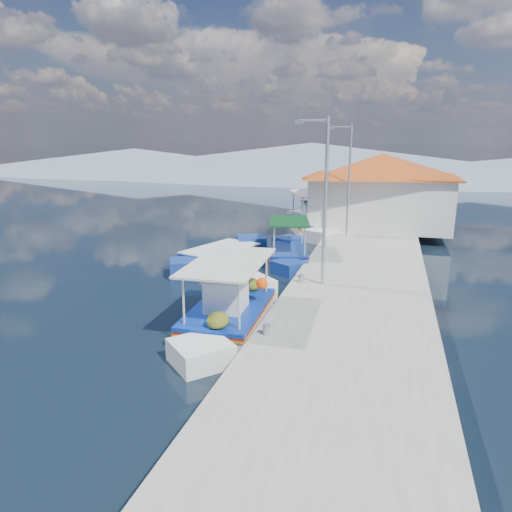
# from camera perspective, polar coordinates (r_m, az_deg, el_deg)

# --- Properties ---
(ground) EXTENTS (160.00, 160.00, 0.00)m
(ground) POSITION_cam_1_polar(r_m,az_deg,el_deg) (16.97, -8.56, -5.70)
(ground) COLOR black
(ground) RESTS_ON ground
(quay) EXTENTS (5.00, 44.00, 0.50)m
(quay) POSITION_cam_1_polar(r_m,az_deg,el_deg) (21.17, 13.20, -1.18)
(quay) COLOR #AFADA4
(quay) RESTS_ON ground
(bollards) EXTENTS (0.20, 17.20, 0.30)m
(bollards) POSITION_cam_1_polar(r_m,az_deg,el_deg) (20.55, 7.29, -0.22)
(bollards) COLOR #A5A8AD
(bollards) RESTS_ON quay
(main_caique) EXTENTS (2.28, 7.20, 2.37)m
(main_caique) POSITION_cam_1_polar(r_m,az_deg,el_deg) (14.65, -3.20, -6.92)
(main_caique) COLOR white
(main_caique) RESTS_ON ground
(caique_green_canopy) EXTENTS (2.64, 5.80, 2.23)m
(caique_green_canopy) POSITION_cam_1_polar(r_m,az_deg,el_deg) (22.34, 4.11, 0.19)
(caique_green_canopy) COLOR navy
(caique_green_canopy) RESTS_ON ground
(caique_blue_hull) EXTENTS (3.38, 6.35, 1.19)m
(caique_blue_hull) POSITION_cam_1_polar(r_m,az_deg,el_deg) (21.92, -4.34, -0.12)
(caique_blue_hull) COLOR navy
(caique_blue_hull) RESTS_ON ground
(caique_far) EXTENTS (4.12, 7.41, 2.77)m
(caique_far) POSITION_cam_1_polar(r_m,az_deg,el_deg) (29.50, 6.91, 3.92)
(caique_far) COLOR white
(caique_far) RESTS_ON ground
(harbor_building) EXTENTS (10.49, 10.49, 4.40)m
(harbor_building) POSITION_cam_1_polar(r_m,az_deg,el_deg) (29.59, 15.13, 7.99)
(harbor_building) COLOR silver
(harbor_building) RESTS_ON quay
(lamp_post_near) EXTENTS (1.21, 0.14, 6.00)m
(lamp_post_near) POSITION_cam_1_polar(r_m,az_deg,el_deg) (16.70, 8.24, 7.60)
(lamp_post_near) COLOR #A5A8AD
(lamp_post_near) RESTS_ON quay
(lamp_post_far) EXTENTS (1.21, 0.14, 6.00)m
(lamp_post_far) POSITION_cam_1_polar(r_m,az_deg,el_deg) (25.61, 11.20, 9.74)
(lamp_post_far) COLOR #A5A8AD
(lamp_post_far) RESTS_ON quay
(mountain_ridge) EXTENTS (171.40, 96.00, 5.50)m
(mountain_ridge) POSITION_cam_1_polar(r_m,az_deg,el_deg) (70.53, 16.34, 10.66)
(mountain_ridge) COLOR slate
(mountain_ridge) RESTS_ON ground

